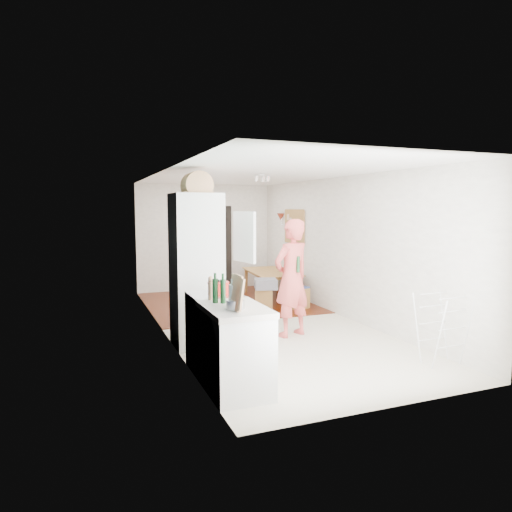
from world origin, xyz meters
TOP-DOWN VIEW (x-y plane):
  - room_shell at (0.00, 0.00)m, footprint 3.20×7.00m
  - floor at (0.00, 0.00)m, footprint 3.20×7.00m
  - wood_floor_overlay at (0.00, 1.85)m, footprint 3.20×3.30m
  - sage_wall_panel at (-1.59, -2.00)m, footprint 0.02×3.00m
  - tile_splashback at (-1.59, -2.55)m, footprint 0.02×1.90m
  - doorway_recess at (0.20, 3.48)m, footprint 0.90×0.04m
  - base_cabinet at (-1.30, -2.55)m, footprint 0.60×0.90m
  - worktop at (-1.30, -2.55)m, footprint 0.62×0.92m
  - range_cooker at (-1.30, -1.80)m, footprint 0.60×0.60m
  - cooker_top at (-1.30, -1.80)m, footprint 0.60×0.60m
  - fridge_housing at (-1.27, -0.78)m, footprint 0.66×0.66m
  - fridge_door at (-0.66, -1.08)m, footprint 0.14×0.56m
  - fridge_interior at (-0.96, -0.78)m, footprint 0.02×0.52m
  - pinboard at (1.58, 1.90)m, footprint 0.03×0.90m
  - pinboard_frame at (1.57, 1.90)m, footprint 0.00×0.94m
  - wall_sconce at (1.54, 2.55)m, footprint 0.18×0.18m
  - person at (0.18, -0.85)m, footprint 0.89×0.72m
  - dining_table at (1.13, 2.02)m, footprint 0.91×1.48m
  - dining_chair at (1.11, 0.82)m, footprint 0.47×0.47m
  - stool at (0.44, 0.87)m, footprint 0.43×0.43m
  - grey_drape at (0.47, 0.86)m, footprint 0.51×0.51m
  - drying_rack at (1.38, -2.68)m, footprint 0.48×0.43m
  - bread_bin at (-1.26, -0.83)m, footprint 0.48×0.46m
  - red_casserole at (-1.27, -1.86)m, footprint 0.31×0.31m
  - steel_pan at (-1.33, -2.67)m, footprint 0.20×0.20m
  - held_bottle at (0.24, -0.95)m, footprint 0.05×0.05m
  - bottle_a at (-1.44, -2.30)m, footprint 0.08×0.08m
  - bottle_b at (-1.37, -2.35)m, footprint 0.06×0.06m
  - bottle_c at (-1.33, -2.58)m, footprint 0.12×0.12m
  - pepper_mill_front at (-1.44, -2.13)m, footprint 0.06×0.06m
  - pepper_mill_back at (-1.41, -2.02)m, footprint 0.07×0.07m
  - chopping_boards at (-1.34, -2.73)m, footprint 0.09×0.27m

SIDE VIEW (x-z plane):
  - floor at x=0.00m, z-range -0.01..0.01m
  - wood_floor_overlay at x=0.00m, z-range 0.00..0.01m
  - stool at x=0.44m, z-range 0.00..0.43m
  - dining_table at x=1.13m, z-range 0.00..0.50m
  - base_cabinet at x=-1.30m, z-range 0.00..0.86m
  - dining_chair at x=1.11m, z-range 0.00..0.86m
  - range_cooker at x=-1.30m, z-range 0.00..0.88m
  - drying_rack at x=1.38m, z-range 0.00..0.89m
  - grey_drape at x=0.47m, z-range 0.43..0.61m
  - worktop at x=-1.30m, z-range 0.86..0.92m
  - cooker_top at x=-1.30m, z-range 0.88..0.92m
  - steel_pan at x=-1.33m, z-range 0.92..1.01m
  - red_casserole at x=-1.27m, z-range 0.92..1.07m
  - doorway_recess at x=0.20m, z-range 0.00..2.00m
  - pepper_mill_back at x=-1.41m, z-range 0.92..1.12m
  - pepper_mill_front at x=-1.44m, z-range 0.92..1.12m
  - bottle_c at x=-1.33m, z-range 0.92..1.16m
  - bottle_b at x=-1.37m, z-range 0.92..1.18m
  - bottle_a at x=-1.44m, z-range 0.92..1.18m
  - person at x=0.18m, z-range 0.00..2.11m
  - fridge_housing at x=-1.27m, z-range 0.00..2.15m
  - chopping_boards at x=-1.34m, z-range 0.92..1.28m
  - held_bottle at x=0.24m, z-range 0.99..1.23m
  - tile_splashback at x=-1.59m, z-range 0.90..1.40m
  - room_shell at x=0.00m, z-range 0.00..2.50m
  - fridge_door at x=-0.66m, z-range 1.20..1.90m
  - fridge_interior at x=-0.96m, z-range 1.22..1.88m
  - pinboard at x=1.58m, z-range 1.20..1.90m
  - pinboard_frame at x=1.57m, z-range 1.18..1.92m
  - wall_sconce at x=1.54m, z-range 1.67..1.83m
  - sage_wall_panel at x=-1.59m, z-range 1.20..2.50m
  - bread_bin at x=-1.26m, z-range 2.15..2.36m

